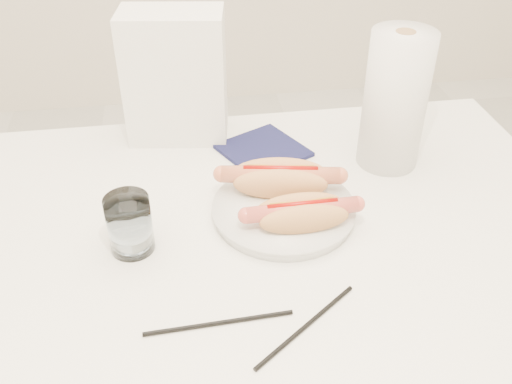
{
  "coord_description": "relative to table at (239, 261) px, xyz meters",
  "views": [
    {
      "loc": [
        -0.08,
        -0.71,
        1.35
      ],
      "look_at": [
        0.03,
        0.01,
        0.82
      ],
      "focal_mm": 40.14,
      "sensor_mm": 36.0,
      "label": 1
    }
  ],
  "objects": [
    {
      "name": "paper_towel_roll",
      "position": [
        0.31,
        0.17,
        0.19
      ],
      "size": [
        0.14,
        0.14,
        0.26
      ],
      "primitive_type": "cylinder",
      "rotation": [
        0.0,
        0.0,
        0.25
      ],
      "color": "silver",
      "rests_on": "table"
    },
    {
      "name": "plate",
      "position": [
        0.08,
        0.03,
        0.07
      ],
      "size": [
        0.26,
        0.26,
        0.02
      ],
      "primitive_type": "cylinder",
      "rotation": [
        0.0,
        0.0,
        -0.13
      ],
      "color": "white",
      "rests_on": "table"
    },
    {
      "name": "chopstick_far",
      "position": [
        0.07,
        -0.21,
        0.06
      ],
      "size": [
        0.16,
        0.12,
        0.01
      ],
      "primitive_type": "cylinder",
      "rotation": [
        0.0,
        1.57,
        0.64
      ],
      "color": "black",
      "rests_on": "table"
    },
    {
      "name": "navy_napkin",
      "position": [
        0.08,
        0.24,
        0.06
      ],
      "size": [
        0.2,
        0.2,
        0.01
      ],
      "primitive_type": "cube",
      "rotation": [
        0.0,
        0.0,
        0.48
      ],
      "color": "#13153C",
      "rests_on": "table"
    },
    {
      "name": "hotdog_left",
      "position": [
        0.08,
        0.08,
        0.1
      ],
      "size": [
        0.2,
        0.11,
        0.06
      ],
      "rotation": [
        0.0,
        0.0,
        -0.18
      ],
      "color": "tan",
      "rests_on": "plate"
    },
    {
      "name": "water_glass",
      "position": [
        -0.17,
        -0.01,
        0.11
      ],
      "size": [
        0.07,
        0.07,
        0.1
      ],
      "primitive_type": "cylinder",
      "color": "silver",
      "rests_on": "table"
    },
    {
      "name": "napkin_box",
      "position": [
        -0.08,
        0.34,
        0.19
      ],
      "size": [
        0.21,
        0.13,
        0.26
      ],
      "primitive_type": "cube",
      "rotation": [
        0.0,
        0.0,
        -0.15
      ],
      "color": "white",
      "rests_on": "table"
    },
    {
      "name": "chopstick_near",
      "position": [
        -0.05,
        -0.19,
        0.06
      ],
      "size": [
        0.2,
        0.02,
        0.01
      ],
      "primitive_type": "cylinder",
      "rotation": [
        0.0,
        1.57,
        0.04
      ],
      "color": "black",
      "rests_on": "table"
    },
    {
      "name": "hotdog_right",
      "position": [
        0.1,
        -0.02,
        0.1
      ],
      "size": [
        0.18,
        0.07,
        0.05
      ],
      "rotation": [
        0.0,
        0.0,
        0.01
      ],
      "color": "tan",
      "rests_on": "plate"
    },
    {
      "name": "table",
      "position": [
        0.0,
        0.0,
        0.0
      ],
      "size": [
        1.2,
        0.8,
        0.75
      ],
      "color": "white",
      "rests_on": "ground"
    }
  ]
}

